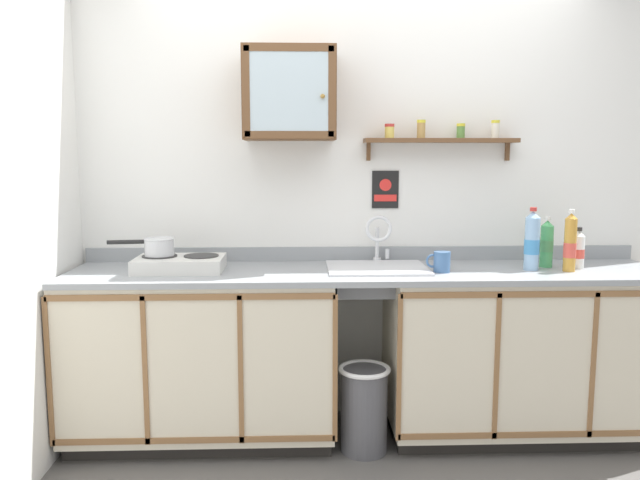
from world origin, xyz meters
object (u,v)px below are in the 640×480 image
Objects in this scene: hot_plate_stove at (180,264)px; sink at (377,274)px; bottle_juice_amber_2 at (570,244)px; mug at (441,262)px; bottle_soda_green_1 at (547,244)px; wall_cabinet at (289,95)px; bottle_water_blue_3 at (532,242)px; bottle_opaque_white_0 at (578,250)px; trash_bin at (364,408)px; saucepan at (158,246)px; warning_sign at (385,190)px.

sink is at bearing 1.78° from hot_plate_stove.
mug is (-0.67, 0.00, -0.09)m from bottle_juice_amber_2.
wall_cabinet reaches higher than bottle_soda_green_1.
bottle_water_blue_3 is at bearing -144.05° from bottle_soda_green_1.
mug is at bearing -3.54° from hot_plate_stove.
wall_cabinet is at bearing 174.42° from bottle_opaque_white_0.
trash_bin is (-1.01, -0.24, -0.81)m from bottle_soda_green_1.
bottle_water_blue_3 reaches higher than mug.
bottle_juice_amber_2 is at bearing -60.51° from bottle_soda_green_1.
bottle_soda_green_1 is at bearing 1.20° from hot_plate_stove.
bottle_opaque_white_0 is 0.67× the size of bottle_water_blue_3.
hot_plate_stove is at bearing 176.46° from mug.
wall_cabinet is 1.07× the size of trash_bin.
saucepan is 1.30m from warning_sign.
saucepan reaches higher than trash_bin.
wall_cabinet is (-0.47, 0.11, 0.95)m from sink.
bottle_juice_amber_2 reaches higher than mug.
bottle_soda_green_1 is 0.85× the size of bottle_juice_amber_2.
bottle_juice_amber_2 reaches higher than bottle_opaque_white_0.
hot_plate_stove is 2.12m from bottle_opaque_white_0.
bottle_soda_green_1 is at bearing 162.70° from bottle_opaque_white_0.
bottle_opaque_white_0 is at bearing -0.19° from hot_plate_stove.
hot_plate_stove is 1.22m from warning_sign.
bottle_juice_amber_2 is (0.99, -0.12, 0.17)m from sink.
saucepan reaches higher than hot_plate_stove.
saucepan is at bearing 175.88° from mug.
bottle_juice_amber_2 reaches higher than trash_bin.
saucepan is 1.05× the size of bottle_juice_amber_2.
bottle_water_blue_3 reaches higher than saucepan.
bottle_soda_green_1 reaches higher than mug.
wall_cabinet is at bearing 175.77° from bottle_soda_green_1.
warning_sign reaches higher than bottle_juice_amber_2.
hot_plate_stove is 1.33× the size of saucepan.
warning_sign reaches higher than trash_bin.
mug is at bearing 179.88° from bottle_juice_amber_2.
bottle_water_blue_3 reaches higher than bottle_juice_amber_2.
bottle_opaque_white_0 is at bearing 43.85° from bottle_juice_amber_2.
bottle_juice_amber_2 is 1.67m from wall_cabinet.
sink reaches higher than hot_plate_stove.
bottle_soda_green_1 is 0.57× the size of wall_cabinet.
warning_sign reaches higher than mug.
bottle_opaque_white_0 is 1.72× the size of mug.
mug is 0.58m from warning_sign.
hot_plate_stove is 1.65× the size of bottle_soda_green_1.
saucepan is 0.71× the size of wall_cabinet.
saucepan is at bearing 169.23° from hot_plate_stove.
sink is 1.17× the size of trash_bin.
saucepan is at bearing 179.26° from bottle_opaque_white_0.
hot_plate_stove reaches higher than trash_bin.
trash_bin is at bearing -170.21° from bottle_water_blue_3.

